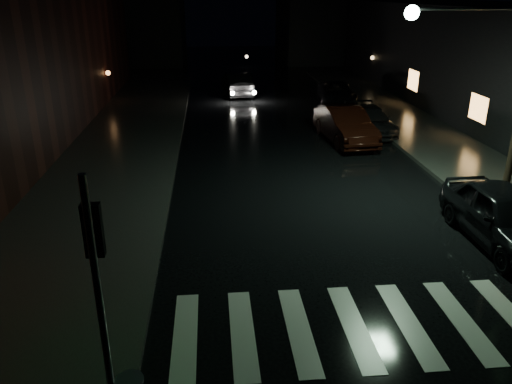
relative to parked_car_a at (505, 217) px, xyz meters
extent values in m
plane|color=black|center=(-7.60, -3.88, -0.83)|extent=(120.00, 120.00, 0.00)
cube|color=#282826|center=(-12.60, 10.12, -0.75)|extent=(6.00, 44.00, 0.15)
cube|color=#282826|center=(2.40, 10.12, -0.75)|extent=(4.00, 44.00, 0.15)
cube|color=black|center=(-17.60, 41.12, 3.17)|extent=(14.00, 10.00, 8.00)
cube|color=black|center=(6.40, 41.12, 2.67)|extent=(14.00, 10.00, 7.00)
cube|color=beige|center=(-4.60, -3.38, -0.82)|extent=(9.00, 3.00, 0.01)
cylinder|color=slate|center=(-9.90, -5.38, 1.42)|extent=(0.12, 0.12, 4.20)
cylinder|color=slate|center=(-9.60, -5.38, -0.11)|extent=(0.48, 0.48, 0.04)
cube|color=black|center=(-9.90, -5.20, 2.57)|extent=(0.28, 0.16, 0.85)
sphere|color=#0CFF33|center=(-9.90, -5.11, 2.32)|extent=(0.20, 0.20, 0.20)
cylinder|color=slate|center=(-0.10, 3.12, 5.37)|extent=(4.00, 0.08, 0.08)
sphere|color=#BFFFD8|center=(-2.10, 3.12, 5.27)|extent=(0.44, 0.44, 0.44)
imported|color=black|center=(0.00, 0.00, 0.00)|extent=(1.98, 4.86, 1.65)
imported|color=black|center=(-1.80, 10.58, -0.01)|extent=(2.14, 5.09, 1.64)
imported|color=black|center=(-0.10, 12.13, -0.19)|extent=(1.91, 4.45, 1.28)
imported|color=black|center=(0.00, 19.56, -0.17)|extent=(2.70, 4.92, 1.31)
imported|color=black|center=(-6.25, 22.63, -0.06)|extent=(2.05, 4.79, 1.54)
camera|label=1|loc=(-8.10, -12.01, 5.85)|focal=35.00mm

